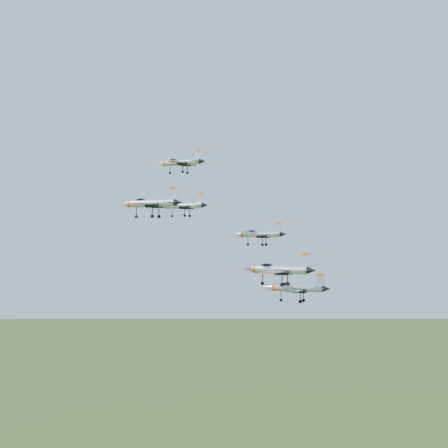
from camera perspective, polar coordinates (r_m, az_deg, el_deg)
The scene contains 6 objects.
jet_lead at distance 146.91m, azimuth -4.01°, elevation 5.65°, with size 12.90×10.66×3.45m.
jet_left_high at distance 131.34m, azimuth -3.80°, elevation 1.71°, with size 11.85×9.77×3.17m.
jet_right_high at distance 112.35m, azimuth -6.81°, elevation 1.92°, with size 13.00×10.76×3.47m.
jet_left_low at distance 130.62m, azimuth 3.24°, elevation -0.92°, with size 11.84×9.79×3.16m.
jet_right_low at distance 109.68m, azimuth 4.95°, elevation -4.14°, with size 13.79×11.31×3.70m.
jet_trail at distance 118.06m, azimuth 6.55°, elevation -5.81°, with size 13.12×10.91×3.50m.
Camera 1 is at (64.42, -112.87, 132.34)m, focal length 50.00 mm.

